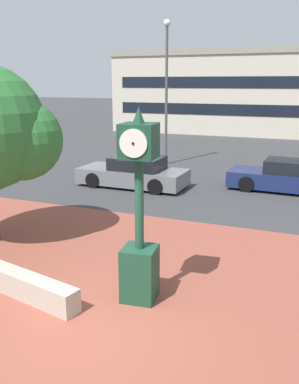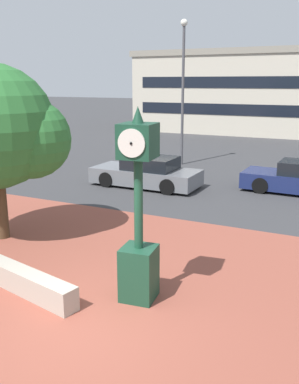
{
  "view_description": "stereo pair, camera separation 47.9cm",
  "coord_description": "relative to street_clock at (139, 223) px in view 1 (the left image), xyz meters",
  "views": [
    {
      "loc": [
        3.73,
        -5.74,
        4.31
      ],
      "look_at": [
        0.65,
        1.76,
        2.2
      ],
      "focal_mm": 39.4,
      "sensor_mm": 36.0,
      "label": 1
    },
    {
      "loc": [
        4.17,
        -5.54,
        4.31
      ],
      "look_at": [
        0.65,
        1.76,
        2.2
      ],
      "focal_mm": 39.4,
      "sensor_mm": 36.0,
      "label": 2
    }
  ],
  "objects": [
    {
      "name": "civic_building",
      "position": [
        -4.18,
        32.85,
        1.86
      ],
      "size": [
        21.09,
        11.65,
        6.95
      ],
      "color": "beige",
      "rests_on": "ground"
    },
    {
      "name": "ground_plane",
      "position": [
        -0.57,
        -1.44,
        -1.63
      ],
      "size": [
        200.0,
        200.0,
        0.0
      ],
      "primitive_type": "plane",
      "color": "#38383A"
    },
    {
      "name": "street_clock",
      "position": [
        0.0,
        0.0,
        0.0
      ],
      "size": [
        0.74,
        0.77,
        3.89
      ],
      "rotation": [
        0.0,
        0.0,
        0.12
      ],
      "color": "#19422D",
      "rests_on": "ground"
    },
    {
      "name": "planter_wall",
      "position": [
        -2.43,
        -0.8,
        -1.38
      ],
      "size": [
        3.21,
        1.06,
        0.5
      ],
      "primitive_type": "cube",
      "rotation": [
        0.0,
        0.0,
        -0.21
      ],
      "color": "#ADA393",
      "rests_on": "ground"
    },
    {
      "name": "car_street_mid",
      "position": [
        -4.09,
        8.72,
        -1.06
      ],
      "size": [
        4.61,
        2.03,
        1.28
      ],
      "rotation": [
        0.0,
        0.0,
        1.56
      ],
      "color": "slate",
      "rests_on": "ground"
    },
    {
      "name": "car_street_far",
      "position": [
        1.98,
        10.39,
        -1.06
      ],
      "size": [
        4.54,
        1.97,
        1.28
      ],
      "rotation": [
        0.0,
        0.0,
        1.54
      ],
      "color": "navy",
      "rests_on": "ground"
    },
    {
      "name": "street_lamp_post",
      "position": [
        -4.58,
        14.01,
        2.82
      ],
      "size": [
        0.36,
        0.36,
        7.36
      ],
      "color": "#4C4C51",
      "rests_on": "ground"
    },
    {
      "name": "plaza_brick_paving",
      "position": [
        -0.57,
        -0.15,
        -1.62
      ],
      "size": [
        44.0,
        10.57,
        0.01
      ],
      "primitive_type": "cube",
      "color": "brown",
      "rests_on": "ground"
    }
  ]
}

